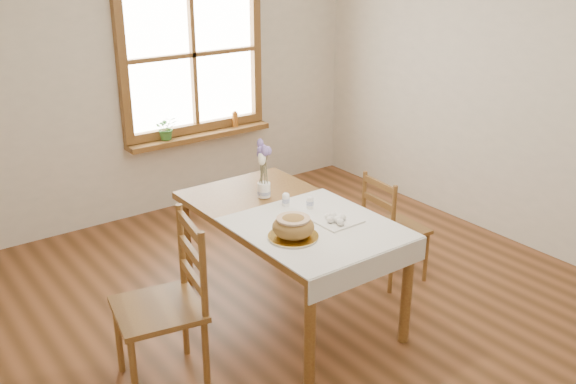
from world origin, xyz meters
The scene contains 18 objects.
ground centered at (0.00, 0.00, 0.00)m, with size 5.00×5.00×0.00m, color brown.
room_walls centered at (0.00, 0.00, 1.71)m, with size 4.60×5.10×2.65m.
window centered at (0.50, 2.47, 1.45)m, with size 1.46×0.08×1.46m.
window_sill centered at (0.50, 2.40, 0.69)m, with size 1.46×0.20×0.05m.
dining_table centered at (0.00, 0.30, 0.66)m, with size 0.90×1.60×0.75m.
table_linen centered at (0.00, 0.00, 0.76)m, with size 0.91×0.99×0.01m, color silver.
chair_left centered at (-1.05, 0.11, 0.51)m, with size 0.48×0.50×1.02m, color brown, non-canonical shape.
chair_right centered at (0.94, 0.21, 0.43)m, with size 0.40×0.42×0.85m, color brown, non-canonical shape.
bread_plate centered at (-0.21, -0.04, 0.77)m, with size 0.30×0.30×0.02m, color white.
bread_loaf centered at (-0.21, -0.04, 0.85)m, with size 0.26×0.26×0.14m, color olive.
egg_napkin centered at (0.16, -0.02, 0.77)m, with size 0.27×0.23×0.01m, color silver.
eggs centered at (0.16, -0.02, 0.80)m, with size 0.21×0.19×0.05m, color white, non-canonical shape.
salt_shaker centered at (0.05, 0.39, 0.81)m, with size 0.05×0.05×0.10m, color white.
pepper_shaker centered at (0.15, 0.26, 0.81)m, with size 0.05×0.05×0.09m, color white.
flower_vase centered at (0.02, 0.62, 0.80)m, with size 0.09×0.09×0.10m, color white.
lavender_bouquet centered at (0.02, 0.62, 1.00)m, with size 0.16×0.16×0.31m, color #705BA1, non-canonical shape.
potted_plant centered at (0.16, 2.40, 0.80)m, with size 0.20×0.22×0.17m, color #38722D.
amber_bottle centered at (0.90, 2.40, 0.79)m, with size 0.06×0.06×0.16m, color #AA601F.
Camera 1 is at (-2.31, -2.85, 2.45)m, focal length 40.00 mm.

